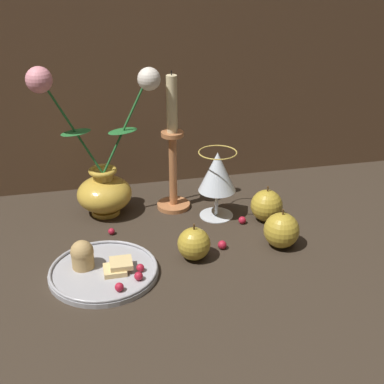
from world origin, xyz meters
TOP-DOWN VIEW (x-y plane):
  - ground_plane at (0.00, 0.00)m, footprint 2.40×2.40m
  - vase at (-0.19, 0.17)m, footprint 0.28×0.13m
  - plate_with_pastries at (-0.21, -0.08)m, footprint 0.21×0.21m
  - wine_glass at (0.07, 0.10)m, footprint 0.09×0.09m
  - candlestick at (-0.02, 0.16)m, footprint 0.08×0.08m
  - apple_beside_vase at (-0.02, -0.07)m, footprint 0.07×0.07m
  - apple_near_glass at (0.17, -0.06)m, footprint 0.08×0.08m
  - apple_at_table_edge at (0.18, 0.06)m, footprint 0.07×0.07m
  - berry_near_plate at (0.12, 0.05)m, footprint 0.02×0.02m
  - berry_front_center at (0.04, -0.04)m, footprint 0.02×0.02m
  - berry_by_glass_stem at (-0.18, 0.07)m, footprint 0.01×0.01m

SIDE VIEW (x-z plane):
  - ground_plane at x=0.00m, z-range 0.00..0.00m
  - berry_by_glass_stem at x=-0.18m, z-range 0.00..0.01m
  - berry_near_plate at x=0.12m, z-range 0.00..0.02m
  - berry_front_center at x=0.04m, z-range 0.00..0.02m
  - plate_with_pastries at x=-0.21m, z-range -0.02..0.05m
  - apple_beside_vase at x=-0.02m, z-range -0.01..0.07m
  - apple_at_table_edge at x=0.18m, z-range -0.01..0.08m
  - apple_near_glass at x=0.17m, z-range -0.01..0.08m
  - vase at x=-0.19m, z-range -0.08..0.28m
  - wine_glass at x=0.07m, z-range 0.03..0.19m
  - candlestick at x=-0.02m, z-range -0.03..0.30m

